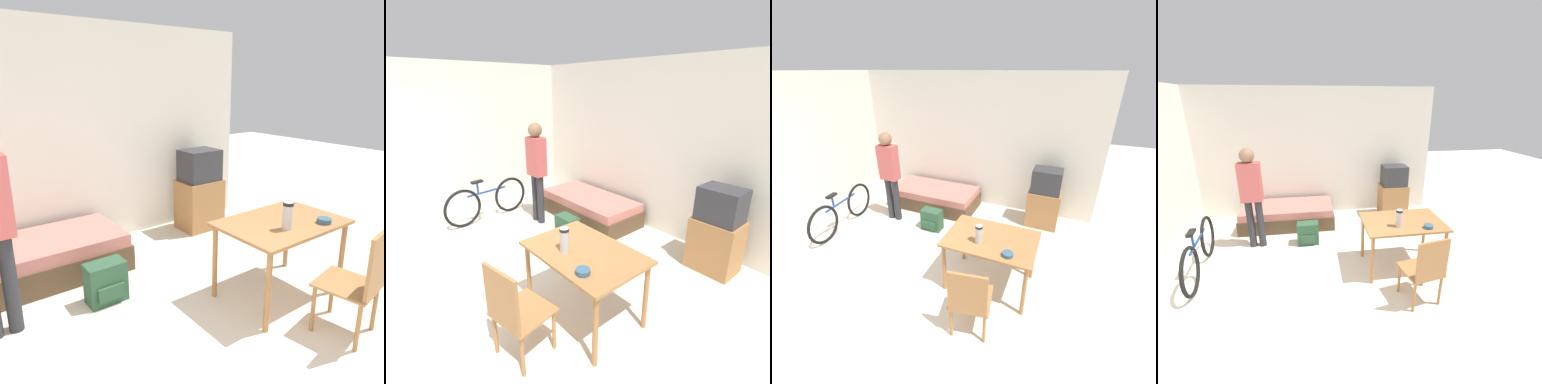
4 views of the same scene
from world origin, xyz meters
The scene contains 8 objects.
wall_back centered at (0.00, 3.40, 1.35)m, with size 5.47×0.06×2.70m.
daybed centered at (-0.42, 2.85, 0.21)m, with size 1.82×0.89×0.42m.
tv centered at (1.83, 2.98, 0.53)m, with size 0.58×0.45×1.12m.
dining_table centered at (1.38, 1.13, 0.67)m, with size 1.16×0.79×0.76m.
wooden_chair centered at (1.40, 0.32, 0.53)m, with size 0.52×0.52×0.95m.
thermos_flask centered at (1.26, 0.98, 0.90)m, with size 0.09×0.09×0.25m.
mate_bowl centered at (1.65, 0.87, 0.79)m, with size 0.13×0.13×0.05m.
backpack centered at (-0.02, 2.01, 0.20)m, with size 0.37×0.24×0.40m.
Camera 1 is at (-1.24, -0.99, 2.02)m, focal length 35.00 mm.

